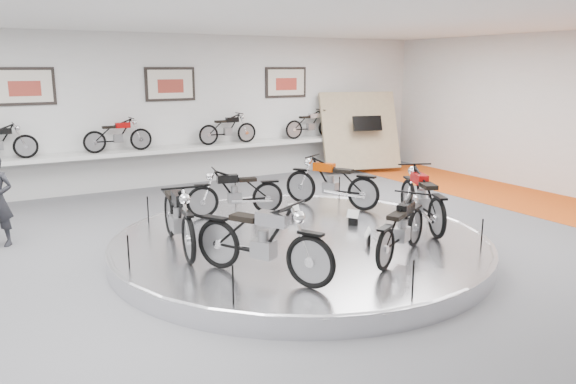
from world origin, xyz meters
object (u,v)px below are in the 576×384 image
display_platform (300,245)px  shelf (176,149)px  bike_d (262,239)px  bike_c (178,215)px  bike_f (422,197)px  bike_b (235,192)px  bike_a (331,182)px  bike_e (402,227)px

display_platform → shelf: 6.46m
bike_d → bike_c: bearing=168.1°
bike_f → bike_b: bearing=70.4°
bike_d → bike_f: bike_d is taller
display_platform → shelf: (0.00, 6.40, 0.85)m
bike_f → bike_a: bearing=38.6°
bike_b → bike_e: (1.15, -3.51, 0.00)m
bike_a → bike_f: (0.59, -2.05, 0.02)m
bike_d → bike_f: bearing=73.4°
bike_f → bike_e: bearing=150.5°
display_platform → bike_e: bike_e is taller
bike_f → bike_d: bearing=125.6°
display_platform → bike_d: bike_d is taller
bike_a → bike_e: size_ratio=1.10×
display_platform → shelf: bearing=90.0°
bike_b → bike_c: (-1.64, -1.42, 0.08)m
bike_b → shelf: bearing=-82.0°
display_platform → bike_e: 1.96m
bike_d → shelf: bearing=139.9°
display_platform → bike_a: bike_a is taller
bike_b → bike_d: size_ratio=0.86×
display_platform → bike_f: 2.40m
bike_c → display_platform: bearing=86.7°
bike_d → bike_f: size_ratio=1.01×
bike_b → bike_f: 3.52m
bike_a → bike_d: bike_d is taller
bike_b → bike_e: bearing=120.9°
bike_e → display_platform: bearing=85.4°
shelf → bike_a: 5.17m
bike_c → bike_d: bike_c is taller
display_platform → bike_b: bike_b is taller
display_platform → bike_c: bike_c is taller
display_platform → bike_c: size_ratio=3.38×
bike_b → bike_e: bike_e is taller
shelf → bike_f: bearing=-72.2°
bike_a → bike_c: (-3.66, -1.10, 0.03)m
shelf → bike_d: bike_d is taller
bike_c → shelf: bearing=169.2°
bike_d → bike_f: 3.77m
bike_a → bike_b: bearing=49.9°
display_platform → bike_c: 2.18m
shelf → bike_e: size_ratio=6.78×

